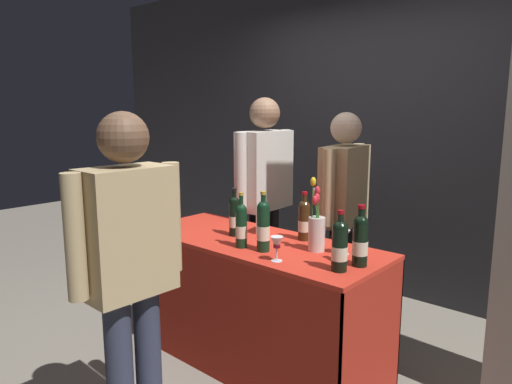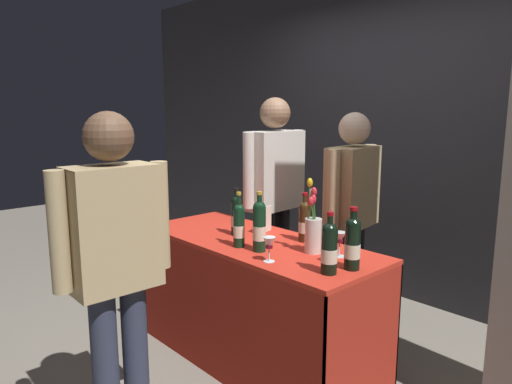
% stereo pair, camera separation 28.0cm
% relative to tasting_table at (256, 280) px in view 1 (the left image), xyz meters
% --- Properties ---
extents(ground_plane, '(12.00, 12.00, 0.00)m').
position_rel_tasting_table_xyz_m(ground_plane, '(0.00, 0.00, -0.54)').
color(ground_plane, gray).
extents(back_partition, '(7.15, 0.12, 2.86)m').
position_rel_tasting_table_xyz_m(back_partition, '(0.00, 1.67, 0.89)').
color(back_partition, '#2D2D33').
rests_on(back_partition, ground_plane).
extents(tasting_table, '(1.61, 0.65, 0.79)m').
position_rel_tasting_table_xyz_m(tasting_table, '(0.00, 0.00, 0.00)').
color(tasting_table, red).
rests_on(tasting_table, ground_plane).
extents(featured_wine_bottle, '(0.07, 0.07, 0.34)m').
position_rel_tasting_table_xyz_m(featured_wine_bottle, '(0.17, -0.13, 0.41)').
color(featured_wine_bottle, black).
rests_on(featured_wine_bottle, tasting_table).
extents(display_bottle_0, '(0.07, 0.07, 0.30)m').
position_rel_tasting_table_xyz_m(display_bottle_0, '(-0.17, -0.01, 0.39)').
color(display_bottle_0, black).
rests_on(display_bottle_0, tasting_table).
extents(display_bottle_1, '(0.08, 0.08, 0.32)m').
position_rel_tasting_table_xyz_m(display_bottle_1, '(0.71, 0.00, 0.40)').
color(display_bottle_1, black).
rests_on(display_bottle_1, tasting_table).
extents(display_bottle_2, '(0.08, 0.08, 0.31)m').
position_rel_tasting_table_xyz_m(display_bottle_2, '(0.67, -0.13, 0.39)').
color(display_bottle_2, black).
rests_on(display_bottle_2, tasting_table).
extents(display_bottle_3, '(0.07, 0.07, 0.32)m').
position_rel_tasting_table_xyz_m(display_bottle_3, '(0.03, -0.16, 0.39)').
color(display_bottle_3, black).
rests_on(display_bottle_3, tasting_table).
extents(display_bottle_4, '(0.07, 0.07, 0.30)m').
position_rel_tasting_table_xyz_m(display_bottle_4, '(0.21, 0.20, 0.38)').
color(display_bottle_4, '#38230F').
rests_on(display_bottle_4, tasting_table).
extents(wine_glass_near_vendor, '(0.07, 0.07, 0.14)m').
position_rel_tasting_table_xyz_m(wine_glass_near_vendor, '(0.54, 0.12, 0.36)').
color(wine_glass_near_vendor, silver).
rests_on(wine_glass_near_vendor, tasting_table).
extents(wine_glass_mid, '(0.07, 0.07, 0.13)m').
position_rel_tasting_table_xyz_m(wine_glass_mid, '(0.34, -0.22, 0.35)').
color(wine_glass_mid, silver).
rests_on(wine_glass_mid, tasting_table).
extents(flower_vase, '(0.09, 0.10, 0.42)m').
position_rel_tasting_table_xyz_m(flower_vase, '(0.39, 0.07, 0.39)').
color(flower_vase, silver).
rests_on(flower_vase, tasting_table).
extents(brochure_stand, '(0.04, 0.14, 0.17)m').
position_rel_tasting_table_xyz_m(brochure_stand, '(-0.10, 0.17, 0.34)').
color(brochure_stand, silver).
rests_on(brochure_stand, tasting_table).
extents(vendor_presenter, '(0.27, 0.60, 1.56)m').
position_rel_tasting_table_xyz_m(vendor_presenter, '(0.15, 0.76, 0.40)').
color(vendor_presenter, black).
rests_on(vendor_presenter, ground_plane).
extents(vendor_assistant, '(0.24, 0.64, 1.67)m').
position_rel_tasting_table_xyz_m(vendor_assistant, '(-0.45, 0.61, 0.47)').
color(vendor_assistant, black).
rests_on(vendor_assistant, ground_plane).
extents(taster_foreground_right, '(0.22, 0.55, 1.58)m').
position_rel_tasting_table_xyz_m(taster_foreground_right, '(0.12, -0.97, 0.40)').
color(taster_foreground_right, '#2D3347').
rests_on(taster_foreground_right, ground_plane).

